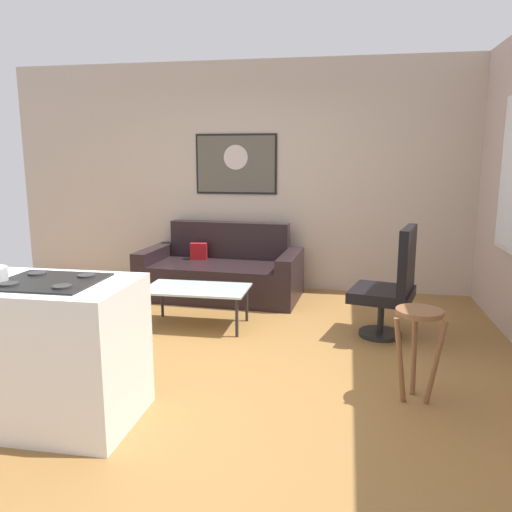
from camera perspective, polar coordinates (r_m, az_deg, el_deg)
The scene contains 8 objects.
ground at distance 4.37m, azimuth -5.32°, elevation -11.45°, with size 6.40×6.40×0.04m, color olive.
back_wall at distance 6.41m, azimuth 0.28°, elevation 8.81°, with size 6.40×0.05×2.80m, color #B9A796.
couch at distance 6.10m, azimuth -3.88°, elevation -1.98°, with size 1.91×1.04×0.86m.
coffee_table at distance 5.03m, azimuth -6.65°, elevation -3.89°, with size 1.00×0.57×0.39m.
armchair at distance 4.81m, azimuth 14.97°, elevation -3.11°, with size 0.66×0.68×1.04m.
bar_stool at distance 3.63m, azimuth 17.72°, elevation -8.02°, with size 0.36×0.35×0.65m.
kitchen_counter at distance 3.61m, azimuth -25.48°, elevation -9.40°, with size 1.57×0.72×0.92m.
wall_painting at distance 6.42m, azimuth -2.25°, elevation 10.27°, with size 1.02×0.03×0.74m.
Camera 1 is at (1.10, -3.89, 1.64)m, focal length 35.69 mm.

